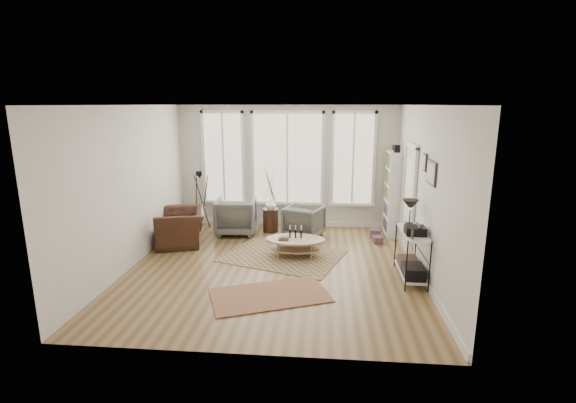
# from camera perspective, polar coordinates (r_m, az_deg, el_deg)

# --- Properties ---
(room) EXTENTS (5.50, 5.54, 2.90)m
(room) POSITION_cam_1_polar(r_m,az_deg,el_deg) (7.35, -1.79, 1.49)
(room) COLOR olive
(room) RESTS_ON ground
(bay_window) EXTENTS (4.14, 0.12, 2.24)m
(bay_window) POSITION_cam_1_polar(r_m,az_deg,el_deg) (9.96, -0.08, 5.64)
(bay_window) COLOR tan
(bay_window) RESTS_ON ground
(door) EXTENTS (0.09, 1.06, 2.22)m
(door) POSITION_cam_1_polar(r_m,az_deg,el_deg) (8.63, 16.21, 0.66)
(door) COLOR silver
(door) RESTS_ON ground
(bookcase) EXTENTS (0.31, 0.85, 2.06)m
(bookcase) POSITION_cam_1_polar(r_m,az_deg,el_deg) (9.67, 14.18, 1.09)
(bookcase) COLOR white
(bookcase) RESTS_ON ground
(low_shelf) EXTENTS (0.38, 1.08, 1.30)m
(low_shelf) POSITION_cam_1_polar(r_m,az_deg,el_deg) (7.39, 16.56, -6.37)
(low_shelf) COLOR white
(low_shelf) RESTS_ON ground
(wall_art) EXTENTS (0.04, 0.88, 0.44)m
(wall_art) POSITION_cam_1_polar(r_m,az_deg,el_deg) (7.13, 18.79, 4.11)
(wall_art) COLOR black
(wall_art) RESTS_ON ground
(rug_main) EXTENTS (2.59, 2.26, 0.01)m
(rug_main) POSITION_cam_1_polar(r_m,az_deg,el_deg) (8.27, -0.66, -7.41)
(rug_main) COLOR brown
(rug_main) RESTS_ON ground
(rug_runner) EXTENTS (2.04, 1.59, 0.01)m
(rug_runner) POSITION_cam_1_polar(r_m,az_deg,el_deg) (6.67, -2.50, -12.64)
(rug_runner) COLOR maroon
(rug_runner) RESTS_ON ground
(coffee_table) EXTENTS (1.15, 0.73, 0.53)m
(coffee_table) POSITION_cam_1_polar(r_m,az_deg,el_deg) (8.17, 0.96, -5.63)
(coffee_table) COLOR tan
(coffee_table) RESTS_ON ground
(armchair_left) EXTENTS (0.95, 0.98, 0.83)m
(armchair_left) POSITION_cam_1_polar(r_m,az_deg,el_deg) (9.61, -7.12, -2.00)
(armchair_left) COLOR #63635E
(armchair_left) RESTS_ON ground
(armchair_right) EXTENTS (1.00, 1.01, 0.72)m
(armchair_right) POSITION_cam_1_polar(r_m,az_deg,el_deg) (9.30, 2.21, -2.76)
(armchair_right) COLOR #63635E
(armchair_right) RESTS_ON ground
(side_table) EXTENTS (0.36, 0.36, 1.52)m
(side_table) POSITION_cam_1_polar(r_m,az_deg,el_deg) (9.64, -2.41, 0.08)
(side_table) COLOR #3A1F14
(side_table) RESTS_ON ground
(vase) EXTENTS (0.28, 0.28, 0.26)m
(vase) POSITION_cam_1_polar(r_m,az_deg,el_deg) (9.55, -2.36, -0.42)
(vase) COLOR silver
(vase) RESTS_ON side_table
(accent_chair) EXTENTS (1.37, 1.28, 0.74)m
(accent_chair) POSITION_cam_1_polar(r_m,az_deg,el_deg) (9.15, -14.46, -3.41)
(accent_chair) COLOR #3A1F14
(accent_chair) RESTS_ON ground
(tripod_camera) EXTENTS (0.49, 0.49, 1.40)m
(tripod_camera) POSITION_cam_1_polar(r_m,az_deg,el_deg) (10.03, -11.83, -0.20)
(tripod_camera) COLOR black
(tripod_camera) RESTS_ON ground
(book_stack_near) EXTENTS (0.23, 0.29, 0.18)m
(book_stack_near) POSITION_cam_1_polar(r_m,az_deg,el_deg) (9.60, 11.84, -4.22)
(book_stack_near) COLOR brown
(book_stack_near) RESTS_ON ground
(book_stack_far) EXTENTS (0.22, 0.26, 0.15)m
(book_stack_far) POSITION_cam_1_polar(r_m,az_deg,el_deg) (9.18, 12.15, -5.14)
(book_stack_far) COLOR brown
(book_stack_far) RESTS_ON ground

